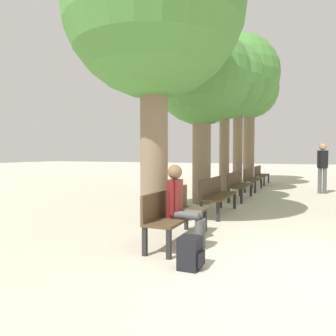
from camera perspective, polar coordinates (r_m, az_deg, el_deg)
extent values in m
plane|color=beige|center=(4.32, 25.01, -16.34)|extent=(80.00, 80.00, 0.00)
cube|color=#4C3823|center=(5.15, 1.93, -8.31)|extent=(0.44, 1.74, 0.04)
cube|color=#4C3823|center=(5.18, -0.15, -5.85)|extent=(0.04, 1.74, 0.38)
cube|color=black|center=(4.39, 0.15, -13.14)|extent=(0.06, 0.06, 0.39)
cube|color=black|center=(5.90, 6.48, -9.06)|extent=(0.06, 0.06, 0.39)
cube|color=black|center=(4.53, -4.07, -12.63)|extent=(0.06, 0.06, 0.39)
cube|color=black|center=(6.00, 3.21, -8.83)|extent=(0.06, 0.06, 0.39)
cube|color=#4C3823|center=(7.55, 8.97, -4.84)|extent=(0.44, 1.74, 0.04)
cube|color=#4C3823|center=(7.58, 7.50, -3.19)|extent=(0.04, 1.74, 0.38)
cube|color=black|center=(6.75, 8.69, -7.58)|extent=(0.06, 0.06, 0.39)
cube|color=black|center=(8.34, 11.53, -5.65)|extent=(0.06, 0.06, 0.39)
cube|color=black|center=(6.85, 5.81, -7.42)|extent=(0.06, 0.06, 0.39)
cube|color=black|center=(8.41, 9.16, -5.56)|extent=(0.06, 0.06, 0.39)
cube|color=#4C3823|center=(10.03, 12.54, -3.03)|extent=(0.44, 1.74, 0.04)
cube|color=#4C3823|center=(10.05, 11.42, -1.79)|extent=(0.04, 1.74, 0.38)
cube|color=black|center=(9.21, 12.66, -4.88)|extent=(0.06, 0.06, 0.39)
cube|color=black|center=(10.83, 14.25, -3.78)|extent=(0.06, 0.06, 0.39)
cube|color=black|center=(9.28, 10.51, -4.80)|extent=(0.06, 0.06, 0.39)
cube|color=black|center=(10.88, 12.41, -3.73)|extent=(0.06, 0.06, 0.39)
cube|color=#4C3823|center=(12.53, 14.68, -1.93)|extent=(0.44, 1.74, 0.04)
cube|color=#4C3823|center=(12.55, 13.78, -0.95)|extent=(0.04, 1.74, 0.38)
cube|color=black|center=(11.71, 14.93, -3.31)|extent=(0.06, 0.06, 0.39)
cube|color=black|center=(13.34, 15.94, -2.61)|extent=(0.06, 0.06, 0.39)
cube|color=black|center=(11.77, 13.23, -3.26)|extent=(0.06, 0.06, 0.39)
cube|color=black|center=(13.39, 14.44, -2.57)|extent=(0.06, 0.06, 0.39)
cube|color=#4C3823|center=(15.05, 16.11, -1.20)|extent=(0.44, 1.74, 0.04)
cube|color=#4C3823|center=(15.07, 15.36, -0.38)|extent=(0.04, 1.74, 0.38)
cube|color=black|center=(14.23, 16.40, -2.29)|extent=(0.06, 0.06, 0.39)
cube|color=black|center=(15.86, 17.09, -1.81)|extent=(0.06, 0.06, 0.39)
cube|color=black|center=(14.28, 14.99, -2.26)|extent=(0.06, 0.06, 0.39)
cube|color=black|center=(15.90, 15.83, -1.78)|extent=(0.06, 0.06, 0.39)
cylinder|color=#7A664C|center=(6.24, -2.45, 4.52)|extent=(0.52, 0.52, 3.19)
sphere|color=#478438|center=(6.81, -2.50, 26.37)|extent=(3.43, 3.43, 3.43)
cylinder|color=#7A664C|center=(9.07, 5.87, 2.53)|extent=(0.51, 0.51, 2.75)
sphere|color=#478438|center=(9.31, 5.93, 15.59)|extent=(2.65, 2.65, 2.65)
cylinder|color=#7A664C|center=(11.65, 9.78, 3.56)|extent=(0.35, 0.35, 3.18)
sphere|color=#478438|center=(11.92, 9.87, 14.86)|extent=(2.72, 2.72, 2.72)
cylinder|color=#7A664C|center=(13.98, 12.04, 4.42)|extent=(0.40, 0.40, 3.69)
sphere|color=#478438|center=(14.34, 12.15, 15.53)|extent=(3.35, 3.35, 3.35)
cylinder|color=#7A664C|center=(16.73, 13.89, 4.20)|extent=(0.54, 0.54, 3.75)
sphere|color=#478438|center=(17.02, 13.99, 13.16)|extent=(2.83, 2.83, 2.83)
cylinder|color=#4C4C4C|center=(4.78, 3.11, -8.21)|extent=(0.40, 0.12, 0.12)
cylinder|color=#4C4C4C|center=(4.77, 5.38, -11.60)|extent=(0.12, 0.12, 0.43)
cylinder|color=#4C4C4C|center=(4.91, 3.67, -7.92)|extent=(0.40, 0.12, 0.12)
cylinder|color=#4C4C4C|center=(4.90, 5.89, -11.21)|extent=(0.12, 0.12, 0.43)
cube|color=maroon|center=(4.88, 1.20, -5.33)|extent=(0.18, 0.21, 0.56)
cylinder|color=maroon|center=(4.76, 0.66, -5.18)|extent=(0.08, 0.08, 0.51)
cylinder|color=maroon|center=(4.98, 1.71, -4.83)|extent=(0.08, 0.08, 0.51)
sphere|color=brown|center=(4.84, 1.20, -0.70)|extent=(0.21, 0.21, 0.21)
cube|color=black|center=(4.07, 3.84, -14.50)|extent=(0.24, 0.29, 0.38)
cube|color=black|center=(4.04, 5.78, -15.47)|extent=(0.04, 0.20, 0.17)
cylinder|color=#4C4C4C|center=(12.39, 24.91, -2.05)|extent=(0.13, 0.13, 0.86)
cylinder|color=#4C4C4C|center=(12.40, 25.62, -2.06)|extent=(0.13, 0.13, 0.86)
cube|color=black|center=(12.36, 25.34, 1.36)|extent=(0.30, 0.29, 0.61)
cylinder|color=black|center=(12.35, 24.74, 1.44)|extent=(0.09, 0.09, 0.58)
cylinder|color=black|center=(12.36, 25.93, 1.42)|extent=(0.09, 0.09, 0.58)
sphere|color=#A37A5B|center=(12.36, 25.37, 3.35)|extent=(0.23, 0.23, 0.23)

